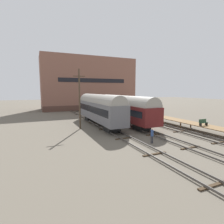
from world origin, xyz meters
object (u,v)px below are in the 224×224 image
Objects in this scene: train_car_maroon at (124,108)px; utility_pole at (80,98)px; train_car_grey at (99,108)px; person_worker at (152,134)px; bench at (203,122)px.

utility_pole is (-8.42, -1.16, 1.92)m from train_car_maroon.
train_car_grey is 12.80m from person_worker.
bench is at bearing -44.92° from train_car_grey.
utility_pole reaches higher than bench.
train_car_grey is 11.81× the size of bench.
train_car_grey is 16.25m from bench.
person_worker is (1.90, -12.51, -1.98)m from train_car_grey.
train_car_grey reaches higher than bench.
utility_pole is at bearing -172.14° from train_car_maroon.
utility_pole is (-15.26, 9.77, 3.23)m from bench.
train_car_maroon is 12.73× the size of bench.
bench is (6.84, -10.93, -1.31)m from train_car_maroon.
person_worker is 12.81m from utility_pole.
bench is at bearing -32.63° from utility_pole.
person_worker is (-9.55, -1.08, -0.49)m from bench.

